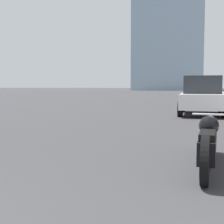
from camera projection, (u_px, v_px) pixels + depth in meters
The scene contains 5 objects.
sidewalk at pixel (223, 96), 38.21m from camera, with size 3.32×240.00×0.15m.
motorcycle at pixel (208, 142), 4.82m from camera, with size 0.62×2.50×0.78m.
parked_car_white at pixel (202, 96), 13.61m from camera, with size 1.92×3.85×1.69m.
parked_car_silver at pixel (200, 91), 25.01m from camera, with size 2.09×4.52×1.68m.
parked_car_black at pixel (200, 89), 36.32m from camera, with size 2.24×4.24×1.83m.
Camera 1 is at (3.13, -0.51, 1.26)m, focal length 50.00 mm.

